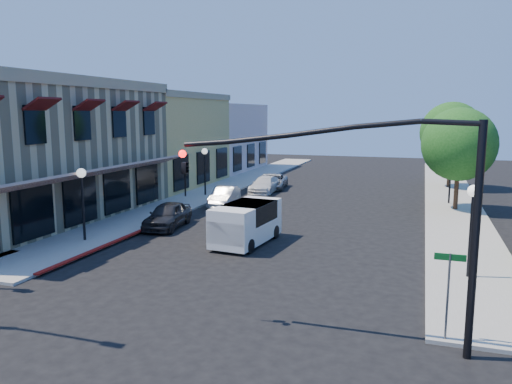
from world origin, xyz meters
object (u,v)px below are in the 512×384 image
(white_van, at_px, (246,221))
(lamppost_left_near, at_px, (82,186))
(street_tree_a, at_px, (459,144))
(lamppost_right_near, at_px, (473,208))
(lamppost_left_far, at_px, (205,160))
(parked_car_c, at_px, (265,185))
(street_name_sign, at_px, (449,283))
(parked_car_a, at_px, (168,215))
(parked_car_b, at_px, (224,197))
(parked_car_d, at_px, (273,181))
(lamppost_right_far, at_px, (451,164))
(street_tree_b, at_px, (452,133))
(signal_mast_arm, at_px, (387,195))

(white_van, bearing_deg, lamppost_left_near, -163.34)
(street_tree_a, bearing_deg, lamppost_right_near, -91.23)
(lamppost_left_far, distance_m, parked_car_c, 5.21)
(parked_car_c, bearing_deg, street_name_sign, -62.68)
(parked_car_a, relative_size, parked_car_b, 1.05)
(white_van, height_order, parked_car_d, white_van)
(parked_car_c, xyz_separation_m, parked_car_d, (0.00, 2.25, -0.03))
(lamppost_left_near, relative_size, white_van, 0.79)
(street_name_sign, height_order, lamppost_right_far, lamppost_right_far)
(parked_car_c, bearing_deg, parked_car_b, -99.19)
(lamppost_right_far, height_order, white_van, lamppost_right_far)
(street_name_sign, height_order, parked_car_d, street_name_sign)
(street_name_sign, xyz_separation_m, lamppost_right_far, (1.00, 21.80, 1.04))
(street_tree_b, height_order, lamppost_right_near, street_tree_b)
(street_tree_b, distance_m, parked_car_b, 19.95)
(signal_mast_arm, bearing_deg, lamppost_right_near, 67.88)
(street_tree_b, relative_size, parked_car_c, 1.64)
(white_van, relative_size, parked_car_c, 1.05)
(parked_car_c, relative_size, parked_car_d, 1.00)
(lamppost_left_far, distance_m, lamppost_right_far, 17.12)
(street_name_sign, height_order, parked_car_c, street_name_sign)
(street_name_sign, xyz_separation_m, lamppost_left_near, (-16.00, 5.80, 1.04))
(signal_mast_arm, bearing_deg, street_name_sign, 23.20)
(street_tree_a, relative_size, lamppost_right_near, 1.82)
(street_tree_b, distance_m, parked_car_c, 15.79)
(lamppost_left_far, height_order, parked_car_b, lamppost_left_far)
(signal_mast_arm, xyz_separation_m, parked_car_a, (-12.06, 10.50, -3.40))
(signal_mast_arm, bearing_deg, lamppost_right_far, 83.30)
(street_tree_b, xyz_separation_m, parked_car_b, (-14.48, -13.16, -3.91))
(signal_mast_arm, bearing_deg, street_tree_a, 81.83)
(parked_car_a, bearing_deg, lamppost_right_far, 32.98)
(parked_car_c, bearing_deg, lamppost_left_near, -103.30)
(street_tree_a, xyz_separation_m, street_tree_b, (0.00, 10.00, 0.35))
(street_tree_b, distance_m, parked_car_d, 14.94)
(signal_mast_arm, relative_size, parked_car_c, 1.88)
(lamppost_right_near, distance_m, parked_car_c, 21.69)
(street_name_sign, bearing_deg, white_van, 136.92)
(parked_car_c, bearing_deg, signal_mast_arm, -66.64)
(lamppost_left_near, distance_m, lamppost_right_far, 23.35)
(parked_car_a, xyz_separation_m, parked_car_b, (0.52, 6.84, -0.05))
(street_tree_a, height_order, lamppost_right_near, street_tree_a)
(lamppost_left_near, xyz_separation_m, parked_car_c, (3.70, 17.00, -2.12))
(lamppost_right_near, height_order, white_van, lamppost_right_near)
(street_name_sign, bearing_deg, lamppost_right_near, 80.22)
(street_tree_b, bearing_deg, parked_car_b, -137.75)
(street_name_sign, height_order, white_van, street_name_sign)
(street_tree_b, bearing_deg, parked_car_d, -160.73)
(lamppost_right_far, bearing_deg, parked_car_c, 175.70)
(street_tree_a, relative_size, signal_mast_arm, 0.81)
(parked_car_a, xyz_separation_m, parked_car_c, (1.40, 13.00, -0.07))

